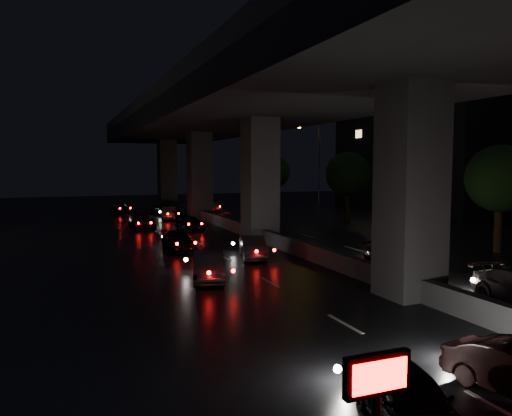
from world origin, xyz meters
TOP-DOWN VIEW (x-y plane):
  - ground at (0.00, 0.00)m, footprint 120.00×120.00m
  - viaduct at (0.00, 5.00)m, footprint 12.00×80.00m
  - median_barrier at (0.00, 5.00)m, footprint 0.45×70.00m
  - building_right_far at (27.00, 20.00)m, footprint 12.00×22.00m
  - tree_b at (11.00, -4.00)m, footprint 3.80×3.80m
  - tree_c at (11.00, 12.00)m, footprint 3.80×3.80m
  - tree_d at (11.00, 28.00)m, footprint 3.80×3.80m
  - streetlight_far at (10.97, 18.00)m, footprint 2.52×0.44m
  - speed_sign at (-8.50, -20.00)m, footprint 0.95×0.14m
  - car_0 at (-6.20, -17.80)m, footprint 2.04×3.55m
  - car_3 at (2.52, -6.17)m, footprint 1.72×4.15m
  - car_4 at (-6.29, -4.63)m, footprint 2.19×3.89m
  - car_5 at (-2.67, -0.62)m, footprint 2.08×3.71m
  - car_6 at (-5.85, 3.06)m, footprint 1.54×3.61m
  - car_7 at (-6.33, 14.03)m, footprint 1.80×3.95m
  - car_8 at (-3.04, 11.81)m, footprint 1.86×3.59m
  - car_9 at (-2.85, 20.22)m, footprint 2.06×3.71m
  - car_10 at (-2.53, 23.21)m, footprint 2.65×4.61m
  - car_11 at (-6.17, 27.31)m, footprint 2.12×4.46m
  - car_12 at (2.93, 26.27)m, footprint 1.75×3.47m

SIDE VIEW (x-z plane):
  - ground at x=0.00m, z-range 0.00..0.00m
  - median_barrier at x=0.00m, z-range 0.00..0.85m
  - car_7 at x=-6.33m, z-range 0.00..1.12m
  - car_12 at x=2.93m, z-range 0.00..1.14m
  - car_0 at x=-6.20m, z-range 0.00..1.14m
  - car_5 at x=-2.67m, z-range 0.00..1.16m
  - car_9 at x=-2.85m, z-range 0.00..1.16m
  - car_8 at x=-3.04m, z-range 0.00..1.17m
  - car_3 at x=2.52m, z-range 0.00..1.20m
  - car_10 at x=-2.53m, z-range 0.00..1.21m
  - car_4 at x=-6.29m, z-range 0.00..1.22m
  - car_6 at x=-5.85m, z-range 0.00..1.22m
  - car_11 at x=-6.17m, z-range 0.00..1.23m
  - speed_sign at x=-8.50m, z-range 0.64..3.21m
  - tree_b at x=11.00m, z-range 1.13..7.26m
  - tree_c at x=11.00m, z-range 1.13..7.26m
  - tree_d at x=11.00m, z-range 1.13..7.26m
  - streetlight_far at x=10.97m, z-range 1.16..10.16m
  - building_right_far at x=27.00m, z-range 0.00..15.00m
  - viaduct at x=0.00m, z-range 3.09..13.59m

